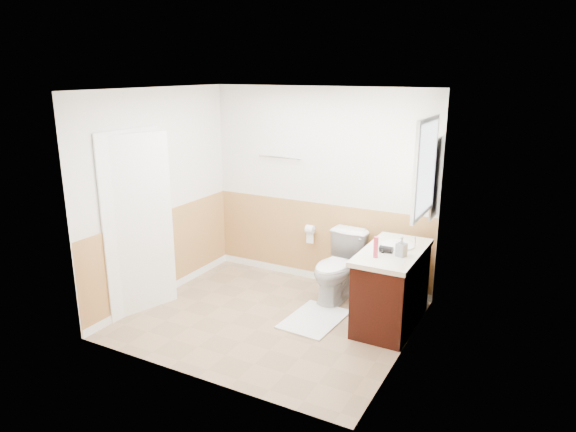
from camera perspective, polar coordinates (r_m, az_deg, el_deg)
The scene contains 32 objects.
floor at distance 5.91m, azimuth -2.04°, elevation -11.26°, with size 3.00×3.00×0.00m, color #8C7051.
ceiling at distance 5.26m, azimuth -2.31°, elevation 13.75°, with size 3.00×3.00×0.00m, color white.
wall_back at distance 6.58m, azimuth 3.55°, elevation 3.15°, with size 3.00×3.00×0.00m, color silver.
wall_front at distance 4.43m, azimuth -10.66°, elevation -3.42°, with size 3.00×3.00×0.00m, color silver.
wall_left at distance 6.32m, azimuth -14.01°, elevation 2.19°, with size 3.00×3.00×0.00m, color silver.
wall_right at distance 4.90m, azimuth 13.18°, elevation -1.68°, with size 3.00×3.00×0.00m, color silver.
wainscot_back at distance 6.77m, azimuth 3.40°, elevation -3.07°, with size 3.00×3.00×0.00m, color tan.
wainscot_front at distance 4.74m, azimuth -10.10°, elevation -11.97°, with size 3.00×3.00×0.00m, color tan.
wainscot_left at distance 6.53m, azimuth -13.49°, elevation -4.23°, with size 2.60×2.60×0.00m, color tan.
wainscot_right at distance 5.18m, azimuth 12.53°, elevation -9.61°, with size 2.60×2.60×0.00m, color tan.
toilet at distance 6.25m, azimuth 5.47°, elevation -5.64°, with size 0.46×0.80×0.82m, color white.
bath_mat at distance 5.88m, azimuth 2.92°, elevation -11.28°, with size 0.55×0.80×0.02m, color silver.
vanity_cabinet at distance 5.76m, azimuth 11.31°, elevation -7.93°, with size 0.55×1.10×0.80m, color black.
vanity_knob_left at distance 5.70m, azimuth 8.20°, elevation -6.41°, with size 0.03×0.03×0.03m, color silver.
vanity_knob_right at distance 5.87m, azimuth 8.88°, elevation -5.74°, with size 0.03×0.03×0.03m, color white.
countertop at distance 5.61m, azimuth 11.45°, elevation -3.93°, with size 0.60×1.15×0.05m, color white.
sink_basin at distance 5.73m, azimuth 12.01°, elevation -3.16°, with size 0.36×0.36×0.02m, color white.
faucet at distance 5.67m, azimuth 13.78°, elevation -2.84°, with size 0.02×0.02×0.14m, color silver.
lotion_bottle at distance 5.31m, azimuth 9.64°, elevation -3.41°, with size 0.05×0.05×0.22m, color #C23248.
soap_dispenser at distance 5.40m, azimuth 12.39°, elevation -3.33°, with size 0.09×0.09×0.20m, color gray.
hair_dryer_body at distance 5.50m, azimuth 10.75°, elevation -3.62°, with size 0.07×0.07×0.14m, color black.
hair_dryer_handle at distance 5.49m, azimuth 10.34°, elevation -3.97°, with size 0.03×0.03×0.07m, color black.
mirror_panel at distance 5.88m, azimuth 15.99°, elevation 4.03°, with size 0.02×0.35×0.90m, color silver.
window_frame at distance 5.35m, azimuth 14.88°, elevation 5.18°, with size 0.04×0.80×1.00m, color white.
window_glass at distance 5.34m, azimuth 15.05°, elevation 5.16°, with size 0.01×0.70×0.90m, color white.
door at distance 6.00m, azimuth -16.00°, elevation -0.96°, with size 0.05×0.80×2.04m, color white.
door_frame at distance 6.05m, azimuth -16.52°, elevation -0.77°, with size 0.02×0.92×2.10m, color white.
door_knob at distance 6.21m, azimuth -13.45°, elevation -0.89°, with size 0.06×0.06×0.06m, color silver.
towel_bar at distance 6.71m, azimuth -0.89°, elevation 6.48°, with size 0.02×0.02×0.62m, color silver.
tp_holder_bar at distance 6.70m, azimuth 2.43°, elevation -1.47°, with size 0.02×0.02×0.14m, color silver.
tp_roll at distance 6.70m, azimuth 2.43°, elevation -1.47°, with size 0.11×0.11×0.10m, color white.
tp_sheet at distance 6.73m, azimuth 2.42°, elevation -2.36°, with size 0.10×0.01×0.16m, color white.
Camera 1 is at (2.66, -4.54, 2.69)m, focal length 32.30 mm.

